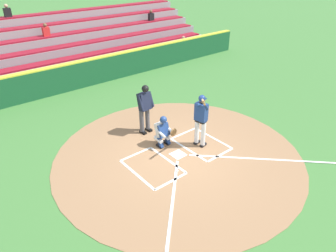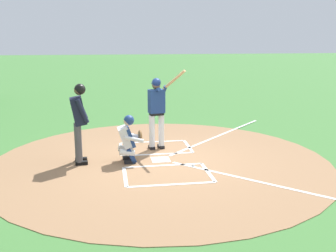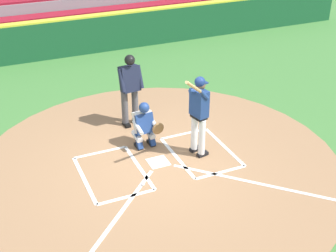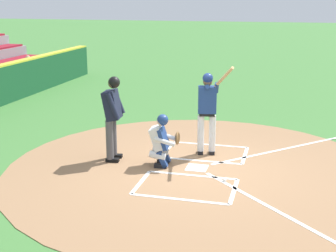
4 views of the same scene
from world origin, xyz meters
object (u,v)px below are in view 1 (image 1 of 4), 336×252
object	(u,v)px
catcher	(163,130)
plate_umpire	(145,106)
batter	(201,117)
baseball	(177,171)

from	to	relation	value
catcher	plate_umpire	size ratio (longest dim) A/B	0.61
batter	plate_umpire	world-z (taller)	batter
catcher	baseball	xyz separation A→B (m)	(0.61, 1.42, -0.55)
baseball	catcher	bearing A→B (deg)	-113.24
plate_umpire	baseball	bearing A→B (deg)	75.19
batter	catcher	world-z (taller)	batter
catcher	plate_umpire	distance (m)	1.22
plate_umpire	baseball	xyz separation A→B (m)	(0.67, 2.54, -1.04)
plate_umpire	batter	bearing A→B (deg)	114.78
catcher	baseball	distance (m)	1.64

